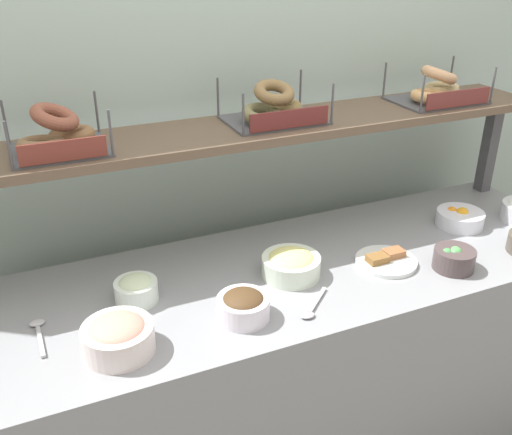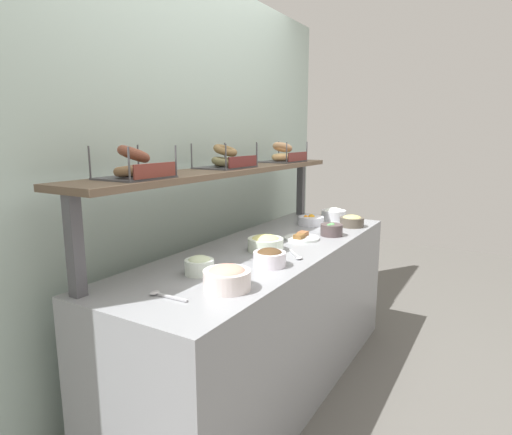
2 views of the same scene
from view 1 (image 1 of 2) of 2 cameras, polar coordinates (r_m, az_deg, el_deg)
The scene contains 16 objects.
back_wall at distance 2.27m, azimuth -1.36°, elevation 9.38°, with size 3.36×0.06×2.40m, color #A9C0B5.
deli_counter at distance 2.20m, azimuth 4.50°, elevation -14.41°, with size 2.16×0.70×0.85m, color gray.
shelf_riser_right at distance 2.65m, azimuth 22.17°, elevation 6.56°, with size 0.05×0.05×0.40m, color #4C4C51.
upper_shelf at distance 2.00m, azimuth 1.71°, elevation 9.02°, with size 2.12×0.32×0.03m, color brown.
bowl_chocolate_spread at distance 1.69m, azimuth -1.27°, elevation -8.73°, with size 0.16×0.16×0.09m.
bowl_scallion_spread at distance 1.80m, azimuth -11.83°, elevation -6.95°, with size 0.13×0.13×0.08m.
bowl_egg_salad at distance 1.88m, azimuth 3.50°, elevation -4.63°, with size 0.19×0.19×0.09m.
bowl_lox_spread at distance 1.60m, azimuth -13.55°, elevation -11.36°, with size 0.19×0.19×0.10m.
bowl_veggie_mix at distance 2.03m, azimuth 19.06°, elevation -3.84°, with size 0.14×0.14×0.08m.
bowl_fruit_salad at distance 2.34m, azimuth 19.58°, elevation -0.03°, with size 0.18×0.18×0.07m.
serving_plate_white at distance 2.01m, azimuth 12.77°, elevation -4.17°, with size 0.21×0.21×0.04m.
serving_spoon_near_plate at distance 1.74m, azimuth 5.59°, elevation -8.96°, with size 0.14×0.13×0.01m.
serving_spoon_by_edge at distance 1.76m, azimuth -20.79°, elevation -10.48°, with size 0.04×0.18×0.01m.
bagel_basket_cinnamon_raisin at distance 1.80m, azimuth -19.14°, elevation 7.65°, with size 0.28×0.26×0.15m.
bagel_basket_poppy at distance 2.00m, azimuth 1.79°, elevation 10.78°, with size 0.33×0.24×0.14m.
bagel_basket_plain at distance 2.35m, azimuth 17.55°, elevation 11.99°, with size 0.34×0.25×0.14m.
Camera 1 is at (-0.82, -1.46, 1.86)m, focal length 40.28 mm.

